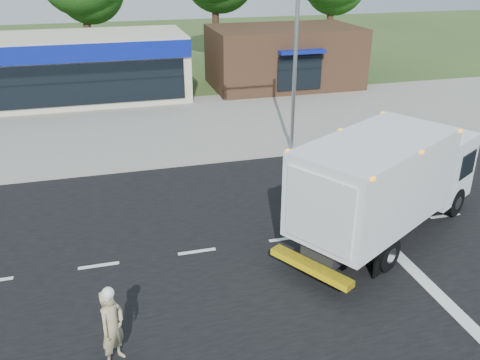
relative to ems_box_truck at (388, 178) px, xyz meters
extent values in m
plane|color=#385123|center=(-3.11, 0.60, -2.09)|extent=(120.00, 120.00, 0.00)
cube|color=black|center=(-3.11, 0.60, -2.09)|extent=(60.00, 14.00, 0.02)
cube|color=gray|center=(-3.11, 8.80, -2.03)|extent=(60.00, 2.40, 0.12)
cube|color=gray|center=(-3.11, 14.60, -2.08)|extent=(60.00, 9.00, 0.02)
cube|color=silver|center=(-9.11, 0.60, -2.07)|extent=(1.20, 0.15, 0.01)
cube|color=silver|center=(-6.11, 0.60, -2.07)|extent=(1.20, 0.15, 0.01)
cube|color=silver|center=(-3.11, 0.60, -2.07)|extent=(1.20, 0.15, 0.01)
cube|color=silver|center=(-0.11, 0.60, -2.07)|extent=(1.20, 0.15, 0.01)
cube|color=silver|center=(2.89, 0.60, -2.07)|extent=(1.20, 0.15, 0.01)
cube|color=silver|center=(-0.11, -2.40, -2.07)|extent=(0.40, 7.00, 0.01)
cube|color=black|center=(-0.77, -0.45, -1.32)|extent=(5.32, 3.72, 0.39)
cube|color=white|center=(2.61, 1.52, -0.38)|extent=(3.10, 3.16, 2.32)
cube|color=black|center=(3.52, 2.04, -0.16)|extent=(1.19, 1.90, 0.99)
cube|color=white|center=(-0.77, -0.45, 0.22)|extent=(6.10, 5.06, 2.59)
cube|color=silver|center=(-3.18, -1.84, 0.17)|extent=(1.16, 1.94, 2.10)
cube|color=yellow|center=(-3.35, -1.94, -1.49)|extent=(1.66, 2.48, 0.20)
cube|color=orange|center=(-0.77, -0.45, 1.49)|extent=(5.93, 4.98, 0.09)
cylinder|color=black|center=(2.13, 2.45, -1.56)|extent=(1.08, 0.82, 1.06)
cylinder|color=black|center=(3.18, 0.64, -1.56)|extent=(1.08, 0.82, 1.06)
cylinder|color=black|center=(-2.00, 0.12, -1.56)|extent=(1.08, 0.82, 1.06)
cylinder|color=black|center=(-0.89, -1.79, -1.56)|extent=(1.08, 0.82, 1.06)
imported|color=tan|center=(-8.78, -3.48, -1.13)|extent=(0.80, 0.83, 1.92)
sphere|color=white|center=(-8.78, -3.48, -0.20)|extent=(0.28, 0.28, 0.28)
cube|color=#BCB29C|center=(-12.11, 20.60, -0.09)|extent=(18.00, 6.00, 4.00)
cube|color=navy|center=(-12.11, 17.55, 1.31)|extent=(18.00, 0.30, 1.00)
cube|color=black|center=(-12.11, 17.55, -0.49)|extent=(17.00, 0.12, 2.40)
cube|color=#382316|center=(3.89, 20.60, -0.09)|extent=(10.00, 6.00, 4.00)
cube|color=navy|center=(3.89, 17.50, 0.81)|extent=(3.00, 1.20, 0.20)
cube|color=black|center=(3.89, 17.55, -0.59)|extent=(3.00, 0.12, 2.20)
cylinder|color=gray|center=(-0.11, 8.20, 1.91)|extent=(0.18, 0.18, 8.00)
cylinder|color=#332114|center=(-9.11, 28.60, 1.34)|extent=(0.56, 0.56, 6.86)
cylinder|color=#332114|center=(0.89, 28.60, 1.83)|extent=(0.56, 0.56, 7.84)
cylinder|color=#332114|center=(10.89, 28.60, 1.41)|extent=(0.56, 0.56, 7.00)
camera|label=1|loc=(-8.38, -12.91, 6.54)|focal=38.00mm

